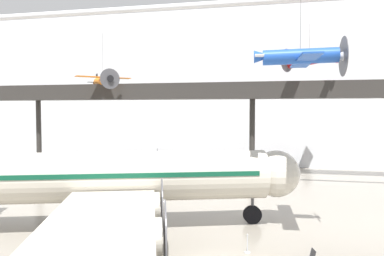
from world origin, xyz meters
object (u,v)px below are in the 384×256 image
Objects in this scene: suspended_plane_orange_highwing at (103,81)px; suspended_plane_red_highwing at (309,60)px; airliner_silver_main at (103,178)px; suspended_plane_blue_trainer at (300,57)px; stanchion_barrier at (247,247)px.

suspended_plane_red_highwing is at bearing 46.97° from suspended_plane_orange_highwing.
suspended_plane_blue_trainer reaches higher than airliner_silver_main.
airliner_silver_main reaches higher than stanchion_barrier.
suspended_plane_red_highwing is 6.80× the size of stanchion_barrier.
suspended_plane_orange_highwing is (-10.37, 21.53, 8.39)m from airliner_silver_main.
suspended_plane_blue_trainer is 31.29m from suspended_plane_orange_highwing.
suspended_plane_red_highwing is at bearing 36.93° from airliner_silver_main.
suspended_plane_blue_trainer is 7.28× the size of stanchion_barrier.
suspended_plane_red_highwing is at bearing 80.47° from suspended_plane_blue_trainer.
suspended_plane_orange_highwing reaches higher than stanchion_barrier.
suspended_plane_orange_highwing is 25.60m from suspended_plane_red_highwing.
stanchion_barrier is (-5.24, -24.32, -13.57)m from suspended_plane_red_highwing.
suspended_plane_blue_trainer reaches higher than stanchion_barrier.
suspended_plane_orange_highwing is (-23.19, 21.00, 0.58)m from suspended_plane_blue_trainer.
airliner_silver_main is 29.30× the size of stanchion_barrier.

